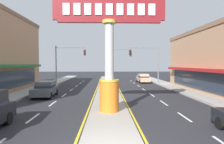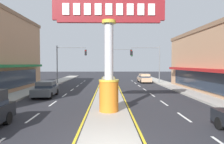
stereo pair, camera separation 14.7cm
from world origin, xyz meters
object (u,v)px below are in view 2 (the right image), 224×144
object	(u,v)px
district_sign	(109,53)
sedan_near_left_lane	(144,78)
traffic_light_right_side	(149,58)
sedan_far_right_lane	(46,89)
traffic_light_median_far	(118,59)
traffic_light_left_side	(68,58)

from	to	relation	value
district_sign	sedan_near_left_lane	distance (m)	22.75
traffic_light_right_side	sedan_far_right_lane	bearing A→B (deg)	-135.64
traffic_light_median_far	district_sign	bearing A→B (deg)	-94.31
district_sign	sedan_near_left_lane	world-z (taller)	district_sign
district_sign	traffic_light_left_side	distance (m)	20.51
sedan_near_left_lane	district_sign	bearing A→B (deg)	-106.05
traffic_light_right_side	traffic_light_left_side	bearing A→B (deg)	179.65
traffic_light_left_side	sedan_far_right_lane	xyz separation A→B (m)	(0.28, -12.54, -3.46)
district_sign	traffic_light_left_side	size ratio (longest dim) A/B	1.19
district_sign	traffic_light_median_far	distance (m)	23.38
traffic_light_median_far	sedan_far_right_lane	world-z (taller)	traffic_light_median_far
traffic_light_right_side	sedan_near_left_lane	world-z (taller)	traffic_light_right_side
district_sign	traffic_light_right_side	bearing A→B (deg)	71.42
traffic_light_right_side	sedan_far_right_lane	distance (m)	18.15
sedan_far_right_lane	traffic_light_left_side	bearing A→B (deg)	91.29
district_sign	sedan_far_right_lane	bearing A→B (deg)	132.02
traffic_light_left_side	sedan_near_left_lane	world-z (taller)	traffic_light_left_side
traffic_light_left_side	traffic_light_median_far	xyz separation A→B (m)	(8.27, 3.87, -0.05)
traffic_light_left_side	sedan_far_right_lane	bearing A→B (deg)	-88.71
traffic_light_right_side	sedan_far_right_lane	xyz separation A→B (m)	(-12.74, -12.46, -3.46)
sedan_near_left_lane	traffic_light_right_side	bearing A→B (deg)	-82.92
traffic_light_right_side	traffic_light_median_far	bearing A→B (deg)	140.30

